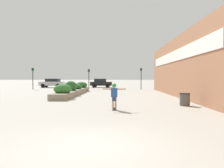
{
  "coord_description": "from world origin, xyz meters",
  "views": [
    {
      "loc": [
        0.71,
        -5.64,
        1.84
      ],
      "look_at": [
        0.17,
        12.59,
        1.28
      ],
      "focal_mm": 35.0,
      "sensor_mm": 36.0,
      "label": 1
    }
  ],
  "objects_px": {
    "car_leftmost": "(101,83)",
    "skateboarder": "(114,93)",
    "skateboard": "(114,109)",
    "traffic_light_left": "(89,75)",
    "traffic_light_right": "(141,75)",
    "car_center_left": "(52,83)",
    "trash_bin": "(185,99)",
    "traffic_light_far_left": "(33,75)"
  },
  "relations": [
    {
      "from": "skateboard",
      "to": "traffic_light_left",
      "type": "relative_size",
      "value": 0.22
    },
    {
      "from": "skateboarder",
      "to": "trash_bin",
      "type": "height_order",
      "value": "skateboarder"
    },
    {
      "from": "car_center_left",
      "to": "skateboard",
      "type": "bearing_deg",
      "value": -156.25
    },
    {
      "from": "car_leftmost",
      "to": "skateboarder",
      "type": "bearing_deg",
      "value": 6.17
    },
    {
      "from": "skateboarder",
      "to": "car_leftmost",
      "type": "height_order",
      "value": "car_leftmost"
    },
    {
      "from": "traffic_light_far_left",
      "to": "traffic_light_right",
      "type": "bearing_deg",
      "value": 2.0
    },
    {
      "from": "traffic_light_right",
      "to": "traffic_light_far_left",
      "type": "bearing_deg",
      "value": -178.0
    },
    {
      "from": "trash_bin",
      "to": "traffic_light_left",
      "type": "bearing_deg",
      "value": 114.61
    },
    {
      "from": "car_center_left",
      "to": "car_leftmost",
      "type": "bearing_deg",
      "value": -86.24
    },
    {
      "from": "trash_bin",
      "to": "traffic_light_right",
      "type": "relative_size",
      "value": 0.25
    },
    {
      "from": "car_leftmost",
      "to": "traffic_light_left",
      "type": "height_order",
      "value": "traffic_light_left"
    },
    {
      "from": "trash_bin",
      "to": "traffic_light_left",
      "type": "xyz_separation_m",
      "value": [
        -8.86,
        19.36,
        1.72
      ]
    },
    {
      "from": "skateboard",
      "to": "trash_bin",
      "type": "distance_m",
      "value": 4.93
    },
    {
      "from": "traffic_light_right",
      "to": "car_leftmost",
      "type": "bearing_deg",
      "value": 138.33
    },
    {
      "from": "car_center_left",
      "to": "traffic_light_left",
      "type": "distance_m",
      "value": 9.05
    },
    {
      "from": "skateboarder",
      "to": "car_leftmost",
      "type": "distance_m",
      "value": 27.2
    },
    {
      "from": "skateboard",
      "to": "traffic_light_right",
      "type": "height_order",
      "value": "traffic_light_right"
    },
    {
      "from": "trash_bin",
      "to": "car_center_left",
      "type": "distance_m",
      "value": 29.39
    },
    {
      "from": "traffic_light_left",
      "to": "car_leftmost",
      "type": "bearing_deg",
      "value": 76.2
    },
    {
      "from": "skateboarder",
      "to": "car_leftmost",
      "type": "relative_size",
      "value": 0.36
    },
    {
      "from": "skateboard",
      "to": "traffic_light_left",
      "type": "bearing_deg",
      "value": 101.79
    },
    {
      "from": "car_leftmost",
      "to": "skateboard",
      "type": "bearing_deg",
      "value": 6.17
    },
    {
      "from": "skateboard",
      "to": "skateboarder",
      "type": "xyz_separation_m",
      "value": [
        0.0,
        0.0,
        0.87
      ]
    },
    {
      "from": "car_center_left",
      "to": "traffic_light_right",
      "type": "distance_m",
      "value": 16.3
    },
    {
      "from": "skateboard",
      "to": "car_center_left",
      "type": "xyz_separation_m",
      "value": [
        -11.65,
        26.47,
        0.78
      ]
    },
    {
      "from": "traffic_light_left",
      "to": "traffic_light_right",
      "type": "distance_m",
      "value": 8.04
    },
    {
      "from": "trash_bin",
      "to": "car_center_left",
      "type": "relative_size",
      "value": 0.19
    },
    {
      "from": "skateboarder",
      "to": "car_center_left",
      "type": "relative_size",
      "value": 0.33
    },
    {
      "from": "car_leftmost",
      "to": "trash_bin",
      "type": "bearing_deg",
      "value": 16.52
    },
    {
      "from": "skateboard",
      "to": "skateboarder",
      "type": "distance_m",
      "value": 0.87
    },
    {
      "from": "traffic_light_left",
      "to": "trash_bin",
      "type": "bearing_deg",
      "value": -65.39
    },
    {
      "from": "skateboarder",
      "to": "trash_bin",
      "type": "distance_m",
      "value": 4.95
    },
    {
      "from": "skateboard",
      "to": "traffic_light_left",
      "type": "distance_m",
      "value": 21.82
    },
    {
      "from": "trash_bin",
      "to": "car_center_left",
      "type": "bearing_deg",
      "value": 123.38
    },
    {
      "from": "traffic_light_far_left",
      "to": "trash_bin",
      "type": "bearing_deg",
      "value": -47.07
    },
    {
      "from": "skateboarder",
      "to": "traffic_light_left",
      "type": "relative_size",
      "value": 0.45
    },
    {
      "from": "trash_bin",
      "to": "car_leftmost",
      "type": "xyz_separation_m",
      "value": [
        -7.45,
        25.11,
        0.42
      ]
    },
    {
      "from": "trash_bin",
      "to": "traffic_light_far_left",
      "type": "height_order",
      "value": "traffic_light_far_left"
    },
    {
      "from": "car_center_left",
      "to": "traffic_light_right",
      "type": "relative_size",
      "value": 1.32
    },
    {
      "from": "traffic_light_right",
      "to": "traffic_light_far_left",
      "type": "height_order",
      "value": "traffic_light_far_left"
    },
    {
      "from": "skateboarder",
      "to": "traffic_light_right",
      "type": "distance_m",
      "value": 21.51
    },
    {
      "from": "skateboard",
      "to": "car_center_left",
      "type": "distance_m",
      "value": 28.93
    }
  ]
}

